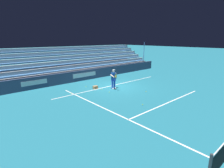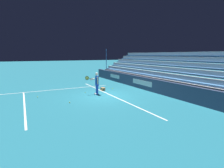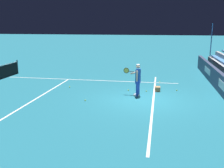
{
  "view_description": "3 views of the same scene",
  "coord_description": "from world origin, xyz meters",
  "views": [
    {
      "loc": [
        10.62,
        11.54,
        4.36
      ],
      "look_at": [
        1.18,
        0.77,
        0.6
      ],
      "focal_mm": 28.0,
      "sensor_mm": 36.0,
      "label": 1
    },
    {
      "loc": [
        -11.8,
        5.44,
        3.1
      ],
      "look_at": [
        -0.8,
        -0.21,
        1.01
      ],
      "focal_mm": 28.0,
      "sensor_mm": 36.0,
      "label": 2
    },
    {
      "loc": [
        -13.01,
        -0.72,
        3.79
      ],
      "look_at": [
        0.59,
        1.76,
        0.61
      ],
      "focal_mm": 42.0,
      "sensor_mm": 36.0,
      "label": 3
    }
  ],
  "objects": [
    {
      "name": "ground_plane",
      "position": [
        0.0,
        0.0,
        0.0
      ],
      "size": [
        160.0,
        160.0,
        0.0
      ],
      "primitive_type": "plane",
      "color": "#1E6B7F"
    },
    {
      "name": "tennis_ball_near_player",
      "position": [
        1.8,
        4.61,
        0.03
      ],
      "size": [
        0.07,
        0.07,
        0.07
      ],
      "primitive_type": "sphere",
      "color": "#CCE533",
      "rests_on": "ground"
    },
    {
      "name": "court_baseline_white",
      "position": [
        0.0,
        -0.5,
        0.0
      ],
      "size": [
        12.0,
        0.1,
        0.01
      ],
      "primitive_type": "cube",
      "color": "white",
      "rests_on": "ground"
    },
    {
      "name": "court_sideline_white",
      "position": [
        4.11,
        4.0,
        0.0
      ],
      "size": [
        0.1,
        12.0,
        0.01
      ],
      "primitive_type": "cube",
      "color": "white",
      "rests_on": "ground"
    },
    {
      "name": "ball_box_cardboard",
      "position": [
        1.88,
        -0.69,
        0.13
      ],
      "size": [
        0.41,
        0.32,
        0.26
      ],
      "primitive_type": "cube",
      "rotation": [
        0.0,
        0.0,
        0.04
      ],
      "color": "#A87F51",
      "rests_on": "ground"
    },
    {
      "name": "tennis_ball_toward_net",
      "position": [
        1.64,
        -0.06,
        0.03
      ],
      "size": [
        0.07,
        0.07,
        0.07
      ],
      "primitive_type": "sphere",
      "color": "#CCE533",
      "rests_on": "ground"
    },
    {
      "name": "tennis_player",
      "position": [
        0.66,
        0.39,
        0.89
      ],
      "size": [
        0.68,
        0.97,
        1.71
      ],
      "color": "blue",
      "rests_on": "ground"
    },
    {
      "name": "tennis_ball_far_right",
      "position": [
        1.68,
        0.99,
        0.03
      ],
      "size": [
        0.07,
        0.07,
        0.07
      ],
      "primitive_type": "sphere",
      "color": "#CCE533",
      "rests_on": "ground"
    },
    {
      "name": "tennis_ball_by_box",
      "position": [
        4.21,
        -0.79,
        0.03
      ],
      "size": [
        0.07,
        0.07,
        0.07
      ],
      "primitive_type": "sphere",
      "color": "#CCE533",
      "rests_on": "ground"
    },
    {
      "name": "tennis_ball_on_baseline",
      "position": [
        2.14,
        -1.79,
        0.03
      ],
      "size": [
        0.07,
        0.07,
        0.07
      ],
      "primitive_type": "sphere",
      "color": "#CCE533",
      "rests_on": "ground"
    },
    {
      "name": "back_wall_sponsor_board",
      "position": [
        0.01,
        -4.18,
        0.55
      ],
      "size": [
        21.7,
        0.25,
        1.1
      ],
      "color": "#384260",
      "rests_on": "ground"
    },
    {
      "name": "court_service_line_white",
      "position": [
        0.0,
        5.5,
        0.0
      ],
      "size": [
        8.22,
        0.1,
        0.01
      ],
      "primitive_type": "cube",
      "color": "white",
      "rests_on": "ground"
    },
    {
      "name": "bleacher_stand",
      "position": [
        0.0,
        -6.81,
        0.79
      ],
      "size": [
        20.61,
        4.0,
        3.85
      ],
      "color": "#9EA3A8",
      "rests_on": "ground"
    },
    {
      "name": "tennis_ball_far_left",
      "position": [
        -0.78,
        2.88,
        0.03
      ],
      "size": [
        0.07,
        0.07,
        0.07
      ],
      "primitive_type": "sphere",
      "color": "#CCE533",
      "rests_on": "ground"
    }
  ]
}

